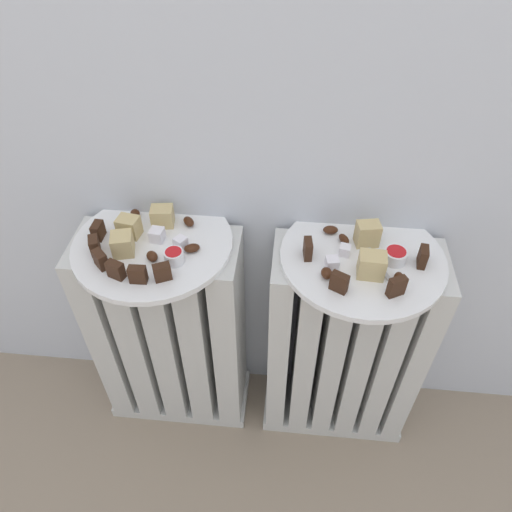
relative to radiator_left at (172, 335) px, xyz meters
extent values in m
cube|color=silver|center=(0.00, 0.00, -0.26)|extent=(0.35, 0.15, 0.03)
cube|color=silver|center=(-0.14, 0.00, 0.02)|extent=(0.05, 0.15, 0.53)
cube|color=silver|center=(-0.07, 0.00, 0.02)|extent=(0.05, 0.15, 0.53)
cube|color=silver|center=(0.00, 0.00, 0.02)|extent=(0.05, 0.15, 0.53)
cube|color=silver|center=(0.07, 0.00, 0.02)|extent=(0.05, 0.15, 0.53)
cube|color=silver|center=(0.14, 0.00, 0.02)|extent=(0.05, 0.15, 0.53)
cube|color=silver|center=(0.40, 0.00, -0.26)|extent=(0.35, 0.15, 0.03)
cube|color=silver|center=(0.25, 0.00, 0.02)|extent=(0.04, 0.15, 0.53)
cube|color=silver|center=(0.31, 0.00, 0.02)|extent=(0.04, 0.15, 0.53)
cube|color=silver|center=(0.37, 0.00, 0.02)|extent=(0.04, 0.15, 0.53)
cube|color=silver|center=(0.43, 0.00, 0.02)|extent=(0.04, 0.15, 0.53)
cube|color=silver|center=(0.48, 0.00, 0.02)|extent=(0.04, 0.15, 0.53)
cube|color=silver|center=(0.54, 0.00, 0.02)|extent=(0.04, 0.15, 0.53)
cylinder|color=white|center=(0.00, 0.00, 0.29)|extent=(0.31, 0.31, 0.01)
cylinder|color=white|center=(0.40, 0.00, 0.29)|extent=(0.31, 0.31, 0.01)
cube|color=#382114|center=(-0.10, 0.00, 0.31)|extent=(0.02, 0.03, 0.03)
cube|color=#382114|center=(-0.10, -0.04, 0.31)|extent=(0.03, 0.03, 0.03)
cube|color=#382114|center=(-0.07, -0.07, 0.31)|extent=(0.03, 0.03, 0.03)
cube|color=#382114|center=(-0.04, -0.10, 0.31)|extent=(0.03, 0.03, 0.03)
cube|color=#382114|center=(0.00, -0.10, 0.31)|extent=(0.03, 0.02, 0.03)
cube|color=#382114|center=(0.04, -0.09, 0.31)|extent=(0.03, 0.03, 0.03)
cube|color=tan|center=(0.01, 0.05, 0.31)|extent=(0.05, 0.04, 0.04)
cube|color=tan|center=(-0.04, -0.03, 0.31)|extent=(0.05, 0.05, 0.04)
cube|color=tan|center=(-0.05, 0.02, 0.31)|extent=(0.04, 0.04, 0.04)
cube|color=white|center=(0.01, 0.01, 0.31)|extent=(0.03, 0.03, 0.03)
cube|color=white|center=(0.06, -0.01, 0.30)|extent=(0.03, 0.03, 0.02)
ellipsoid|color=#3D1E0F|center=(0.01, -0.05, 0.30)|extent=(0.03, 0.03, 0.02)
ellipsoid|color=#3D1E0F|center=(0.08, -0.02, 0.30)|extent=(0.03, 0.03, 0.01)
ellipsoid|color=#3D1E0F|center=(0.06, 0.06, 0.30)|extent=(0.03, 0.03, 0.02)
ellipsoid|color=#3D1E0F|center=(-0.05, 0.07, 0.30)|extent=(0.03, 0.03, 0.02)
cylinder|color=white|center=(0.05, -0.05, 0.31)|extent=(0.04, 0.04, 0.02)
cylinder|color=red|center=(0.05, -0.05, 0.31)|extent=(0.03, 0.03, 0.01)
cube|color=#382114|center=(0.29, -0.01, 0.31)|extent=(0.02, 0.03, 0.04)
cube|color=#382114|center=(0.35, -0.09, 0.31)|extent=(0.03, 0.03, 0.04)
cube|color=#382114|center=(0.44, -0.09, 0.31)|extent=(0.03, 0.03, 0.04)
cube|color=#382114|center=(0.50, -0.01, 0.31)|extent=(0.02, 0.03, 0.04)
cube|color=tan|center=(0.40, 0.03, 0.32)|extent=(0.05, 0.04, 0.05)
cube|color=tan|center=(0.41, -0.05, 0.32)|extent=(0.05, 0.04, 0.05)
cube|color=white|center=(0.36, 0.00, 0.30)|extent=(0.02, 0.02, 0.02)
cube|color=white|center=(0.34, -0.04, 0.30)|extent=(0.03, 0.03, 0.02)
ellipsoid|color=#3D1E0F|center=(0.34, 0.06, 0.30)|extent=(0.03, 0.02, 0.02)
ellipsoid|color=#3D1E0F|center=(0.33, -0.06, 0.30)|extent=(0.03, 0.03, 0.02)
ellipsoid|color=#3D1E0F|center=(0.45, -0.06, 0.30)|extent=(0.02, 0.03, 0.02)
ellipsoid|color=#3D1E0F|center=(0.36, 0.03, 0.30)|extent=(0.03, 0.03, 0.02)
cylinder|color=white|center=(0.45, -0.01, 0.31)|extent=(0.04, 0.04, 0.02)
cylinder|color=red|center=(0.45, -0.01, 0.31)|extent=(0.03, 0.03, 0.01)
cube|color=#B7B7BC|center=(0.43, -0.04, 0.30)|extent=(0.04, 0.07, 0.00)
cube|color=#B7B7BC|center=(0.41, 0.01, 0.30)|extent=(0.03, 0.03, 0.00)
camera|label=1|loc=(0.26, -0.65, 0.90)|focal=33.21mm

